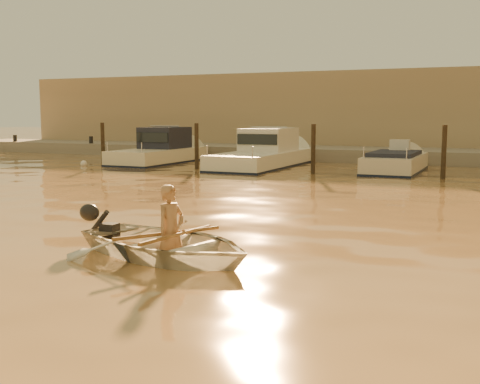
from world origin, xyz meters
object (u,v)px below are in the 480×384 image
at_px(person, 171,231).
at_px(moored_boat_1, 159,150).
at_px(dinghy, 167,244).
at_px(moored_boat_2, 263,153).
at_px(waterfront_building, 382,114).
at_px(moored_boat_3, 395,166).

height_order(person, moored_boat_1, moored_boat_1).
relative_size(dinghy, moored_boat_2, 0.41).
distance_m(dinghy, moored_boat_2, 17.75).
bearing_deg(waterfront_building, person, -86.08).
bearing_deg(waterfront_building, moored_boat_2, -106.52).
distance_m(person, moored_boat_3, 17.05).
bearing_deg(dinghy, person, -90.00).
distance_m(dinghy, waterfront_building, 28.14).
relative_size(moored_boat_3, waterfront_building, 0.13).
xyz_separation_m(person, moored_boat_2, (-5.18, 17.03, 0.16)).
relative_size(moored_boat_1, moored_boat_3, 1.18).
relative_size(person, waterfront_building, 0.03).
bearing_deg(person, moored_boat_2, 31.66).
height_order(person, waterfront_building, waterfront_building).
relative_size(dinghy, waterfront_building, 0.07).
bearing_deg(moored_boat_2, waterfront_building, 73.48).
height_order(dinghy, moored_boat_2, moored_boat_2).
bearing_deg(waterfront_building, moored_boat_3, -76.25).
relative_size(person, moored_boat_2, 0.18).
xyz_separation_m(moored_boat_2, moored_boat_3, (5.95, 0.00, -0.40)).
distance_m(person, waterfront_building, 28.16).
height_order(dinghy, person, person).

